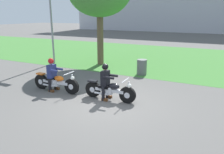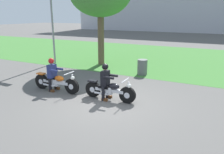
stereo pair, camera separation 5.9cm
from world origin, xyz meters
The scene contains 8 objects.
ground centered at (0.00, 0.00, 0.00)m, with size 120.00×120.00×0.00m, color #565451.
grass_verge centered at (0.00, 9.78, 0.00)m, with size 60.00×12.00×0.01m, color #3D7533.
motorcycle_lead centered at (-0.07, 0.37, 0.38)m, with size 2.07×0.66×0.87m.
rider_lead centered at (-0.24, 0.37, 0.81)m, with size 0.55×0.48×1.39m.
motorcycle_follow centered at (-2.54, 0.23, 0.39)m, with size 2.24×0.66×0.88m.
rider_follow centered at (-2.70, 0.23, 0.82)m, with size 0.55×0.48×1.40m.
streetlight_pole centered at (-6.24, 4.54, 3.40)m, with size 0.96×0.20×5.39m.
trash_can centered at (-0.21, 4.39, 0.41)m, with size 0.52×0.52×0.82m, color #595E5B.
Camera 2 is at (3.56, -6.56, 3.13)m, focal length 35.36 mm.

